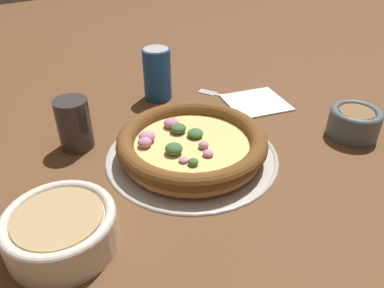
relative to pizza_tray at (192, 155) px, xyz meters
name	(u,v)px	position (x,y,z in m)	size (l,w,h in m)	color
ground_plane	(192,156)	(0.00, 0.00, 0.00)	(3.00, 3.00, 0.00)	brown
pizza_tray	(192,155)	(0.00, 0.00, 0.00)	(0.33, 0.33, 0.01)	#B7B2A8
pizza	(192,143)	(0.00, 0.00, 0.03)	(0.28, 0.28, 0.04)	tan
bowl_near	(61,228)	(-0.27, -0.07, 0.03)	(0.16, 0.16, 0.06)	silver
bowl_far	(354,121)	(0.31, -0.12, 0.03)	(0.10, 0.10, 0.06)	slate
drinking_cup	(74,124)	(-0.16, 0.16, 0.05)	(0.06, 0.06, 0.10)	#383333
napkin	(256,102)	(0.25, 0.09, 0.00)	(0.17, 0.16, 0.01)	white
fork	(226,96)	(0.21, 0.16, 0.00)	(0.09, 0.16, 0.00)	#B7B7BC
beverage_can	(157,74)	(0.07, 0.25, 0.06)	(0.07, 0.07, 0.12)	#194C99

